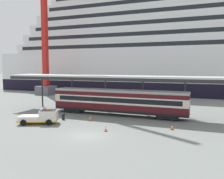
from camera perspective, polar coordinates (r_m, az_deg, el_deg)
ground_plane at (r=27.50m, az=-6.26°, el=-11.00°), size 400.00×400.00×0.00m
cruise_ship at (r=77.81m, az=22.14°, el=9.32°), size 129.40×31.71×40.04m
platform_canopy at (r=38.20m, az=1.72°, el=2.86°), size 40.09×5.08×6.34m
train_carriage at (r=38.14m, az=1.48°, el=-2.77°), size 21.83×2.81×4.11m
service_truck at (r=34.15m, az=-16.43°, el=-6.22°), size 5.57×3.94×2.02m
traffic_cone_near at (r=29.21m, az=-1.53°, el=-9.30°), size 0.36×0.36×0.67m
traffic_cone_mid at (r=30.72m, az=14.15°, el=-8.75°), size 0.36×0.36×0.65m
traffic_cone_far at (r=34.68m, az=-5.22°, el=-6.92°), size 0.36×0.36×0.71m
dockside_crane at (r=69.38m, az=-15.54°, el=13.84°), size 12.11×4.40×57.50m
quay_bollard at (r=36.05m, az=-11.62°, el=-6.26°), size 0.48×0.48×0.96m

